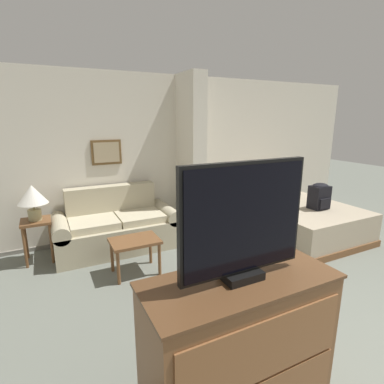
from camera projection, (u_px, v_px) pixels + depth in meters
The scene contains 10 objects.
wall_back at pixel (187, 154), 5.28m from camera, with size 7.29×0.16×2.60m.
wall_partition_pillar at pixel (191, 157), 4.89m from camera, with size 0.24×0.66×2.60m.
couch at pixel (117, 227), 4.49m from camera, with size 1.79×0.84×0.90m.
coffee_table at pixel (135, 245), 3.71m from camera, with size 0.59×0.43×0.45m.
side_table at pixel (37, 229), 4.03m from camera, with size 0.37×0.37×0.59m.
table_lamp at pixel (32, 196), 3.92m from camera, with size 0.38×0.38×0.48m.
tv_dresser at pixel (238, 347), 1.91m from camera, with size 1.22×0.52×0.97m.
tv at pixel (244, 223), 1.71m from camera, with size 0.82×0.16×0.71m.
bed at pixel (292, 217), 5.15m from camera, with size 1.50×2.15×0.51m.
backpack at pixel (319, 196), 4.71m from camera, with size 0.29×0.25×0.41m.
Camera 1 is at (-2.28, -0.72, 1.91)m, focal length 28.00 mm.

